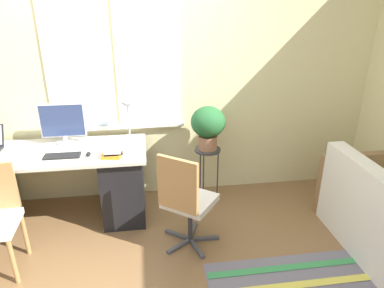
{
  "coord_description": "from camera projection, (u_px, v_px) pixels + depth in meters",
  "views": [
    {
      "loc": [
        0.35,
        -2.77,
        2.06
      ],
      "look_at": [
        0.77,
        0.18,
        0.82
      ],
      "focal_mm": 32.0,
      "sensor_mm": 36.0,
      "label": 1
    }
  ],
  "objects": [
    {
      "name": "ground_plane",
      "position": [
        115.0,
        234.0,
        3.27
      ],
      "size": [
        14.0,
        14.0,
        0.0
      ],
      "primitive_type": "plane",
      "color": "brown"
    },
    {
      "name": "desk",
      "position": [
        55.0,
        184.0,
        3.37
      ],
      "size": [
        1.82,
        0.72,
        0.75
      ],
      "color": "beige",
      "rests_on": "ground_plane"
    },
    {
      "name": "keyboard",
      "position": [
        62.0,
        156.0,
        3.13
      ],
      "size": [
        0.32,
        0.12,
        0.02
      ],
      "color": "black",
      "rests_on": "desk"
    },
    {
      "name": "mouse",
      "position": [
        89.0,
        154.0,
        3.15
      ],
      "size": [
        0.04,
        0.07,
        0.04
      ],
      "color": "black",
      "rests_on": "desk"
    },
    {
      "name": "plant_stand",
      "position": [
        207.0,
        155.0,
        3.62
      ],
      "size": [
        0.27,
        0.27,
        0.63
      ],
      "color": "#333338",
      "rests_on": "ground_plane"
    },
    {
      "name": "desk_lamp",
      "position": [
        128.0,
        110.0,
        3.4
      ],
      "size": [
        0.11,
        0.11,
        0.43
      ],
      "color": "#ADADB2",
      "rests_on": "desk"
    },
    {
      "name": "office_chair_swivel",
      "position": [
        186.0,
        200.0,
        2.94
      ],
      "size": [
        0.56,
        0.56,
        0.93
      ],
      "rotation": [
        0.0,
        0.0,
        2.49
      ],
      "color": "#47474C",
      "rests_on": "ground_plane"
    },
    {
      "name": "wall_back_with_window",
      "position": [
        109.0,
        76.0,
        3.48
      ],
      "size": [
        9.0,
        0.12,
        2.7
      ],
      "color": "beige",
      "rests_on": "ground_plane"
    },
    {
      "name": "potted_plant",
      "position": [
        208.0,
        124.0,
        3.49
      ],
      "size": [
        0.35,
        0.35,
        0.46
      ],
      "color": "#9E6B4C",
      "rests_on": "plant_stand"
    },
    {
      "name": "book_stack",
      "position": [
        113.0,
        153.0,
        3.12
      ],
      "size": [
        0.2,
        0.17,
        0.09
      ],
      "color": "orange",
      "rests_on": "desk"
    },
    {
      "name": "monitor",
      "position": [
        63.0,
        123.0,
        3.36
      ],
      "size": [
        0.43,
        0.17,
        0.41
      ],
      "color": "silver",
      "rests_on": "desk"
    }
  ]
}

